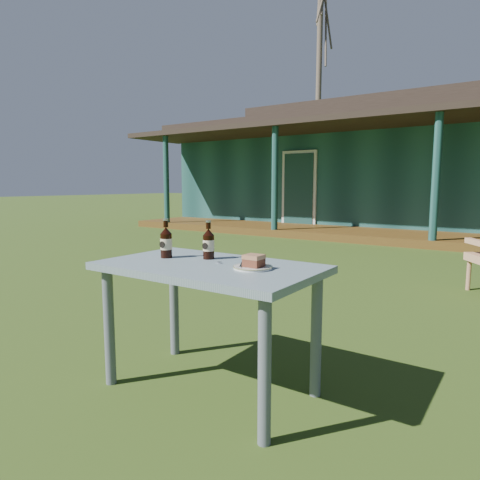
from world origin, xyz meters
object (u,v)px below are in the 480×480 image
Objects in this scene: cola_bottle_far at (166,242)px; cake_slice at (254,261)px; cafe_table at (209,282)px; plate at (253,267)px; cola_bottle_near at (209,244)px.

cake_slice is at bearing -0.36° from cola_bottle_far.
cola_bottle_far is at bearing 179.64° from cake_slice.
cake_slice is 0.40× the size of cola_bottle_far.
cola_bottle_far is (-0.34, 0.02, 0.19)m from cafe_table.
cake_slice is (0.01, -0.01, 0.04)m from plate.
cafe_table is 5.88× the size of plate.
plate is 0.04m from cake_slice.
cola_bottle_far reaches higher than plate.
cake_slice is 0.41× the size of cola_bottle_near.
cafe_table is 0.39m from cola_bottle_far.
cola_bottle_near is 0.26m from cola_bottle_far.
cola_bottle_near reaches higher than cafe_table.
cake_slice reaches higher than cafe_table.
cola_bottle_far reaches higher than cola_bottle_near.
cafe_table is at bearing -3.17° from cola_bottle_far.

